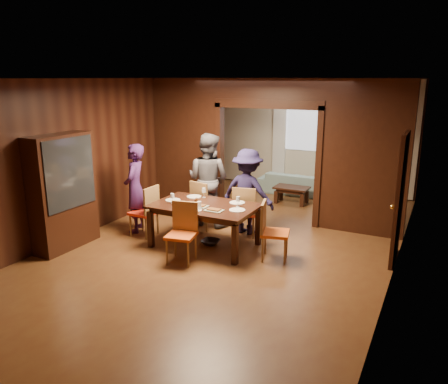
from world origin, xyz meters
The scene contains 32 objects.
floor centered at (0.00, 0.00, 0.00)m, with size 9.00×9.00×0.00m, color #593019.
ceiling centered at (0.00, 0.00, 2.90)m, with size 5.50×9.00×0.02m, color silver.
room_walls centered at (0.00, 1.89, 1.51)m, with size 5.52×9.01×2.90m.
person_purple centered at (-1.96, -0.27, 0.85)m, with size 0.62×0.41×1.71m, color #3C1B4E.
person_grey centered at (-0.90, 0.71, 0.93)m, with size 0.91×0.71×1.86m, color #525057.
person_navy centered at (0.01, 0.62, 0.82)m, with size 1.05×0.61×1.63m, color #1D173B.
sofa centered at (-0.07, 3.85, 0.27)m, with size 1.87×0.73×0.54m, color #7EA2A5.
serving_bowl centered at (-0.32, -0.26, 0.80)m, with size 0.33×0.33×0.08m, color black.
dining_table centered at (-0.38, -0.36, 0.38)m, with size 1.81×1.12×0.76m, color black.
coffee_table centered at (0.12, 2.95, 0.20)m, with size 0.80×0.50×0.40m, color black.
chair_left centered at (-1.67, -0.42, 0.48)m, with size 0.44×0.44×0.97m, color red, non-canonical shape.
chair_right centered at (0.94, -0.35, 0.48)m, with size 0.44×0.44×0.97m, color #E95C15, non-canonical shape.
chair_far_l centered at (-0.83, 0.49, 0.48)m, with size 0.44×0.44×0.97m, color red, non-canonical shape.
chair_far_r centered at (0.04, 0.47, 0.48)m, with size 0.44×0.44×0.97m, color red, non-canonical shape.
chair_near centered at (-0.37, -1.14, 0.48)m, with size 0.44×0.44×0.97m, color #D14D13, non-canonical shape.
hutch centered at (-2.53, -1.50, 1.00)m, with size 0.40×1.20×2.00m, color black.
door_right centered at (2.70, 0.50, 1.05)m, with size 0.06×0.90×2.10m, color black.
window_far centered at (0.00, 4.44, 1.70)m, with size 1.20×0.03×1.30m, color silver.
curtain_left centered at (-0.75, 4.40, 1.25)m, with size 0.35×0.06×2.40m, color white.
curtain_right centered at (0.75, 4.40, 1.25)m, with size 0.35×0.06×2.40m, color white.
plate_left centered at (-1.03, -0.37, 0.77)m, with size 0.27×0.27×0.01m, color silver.
plate_far_l centered at (-0.81, 0.01, 0.77)m, with size 0.27×0.27×0.01m, color silver.
plate_far_r centered at (0.08, 0.01, 0.77)m, with size 0.27×0.27×0.01m, color white.
plate_right centered at (0.27, -0.39, 0.77)m, with size 0.27×0.27×0.01m, color white.
plate_near centered at (-0.38, -0.72, 0.77)m, with size 0.27×0.27×0.01m, color silver.
platter_a centered at (-0.41, -0.49, 0.78)m, with size 0.30×0.20×0.04m, color gray.
platter_b centered at (-0.06, -0.60, 0.78)m, with size 0.30×0.20×0.04m, color gray.
wineglass_left centered at (-0.93, -0.53, 0.85)m, with size 0.08×0.08×0.18m, color silver, non-canonical shape.
wineglass_far centered at (-0.63, 0.06, 0.85)m, with size 0.08×0.08×0.18m, color silver, non-canonical shape.
wineglass_right centered at (0.19, -0.20, 0.85)m, with size 0.08×0.08×0.18m, color white, non-canonical shape.
tumbler centered at (-0.32, -0.64, 0.83)m, with size 0.07×0.07×0.14m, color white.
condiment_jar centered at (-0.52, -0.38, 0.82)m, with size 0.08×0.08×0.11m, color #462310, non-canonical shape.
Camera 1 is at (3.24, -6.71, 2.92)m, focal length 35.00 mm.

